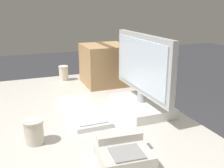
% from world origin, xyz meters
% --- Properties ---
extents(monitor, '(0.55, 0.23, 0.40)m').
position_xyz_m(monitor, '(-0.05, 0.27, 0.87)').
color(monitor, white).
rests_on(monitor, office_desk).
extents(keyboard, '(0.45, 0.17, 0.03)m').
position_xyz_m(keyboard, '(-0.13, -0.03, 0.73)').
color(keyboard, silver).
rests_on(keyboard, office_desk).
extents(desk_phone, '(0.19, 0.20, 0.08)m').
position_xyz_m(desk_phone, '(0.35, -0.01, 0.75)').
color(desk_phone, beige).
rests_on(desk_phone, office_desk).
extents(paper_cup_left, '(0.07, 0.07, 0.11)m').
position_xyz_m(paper_cup_left, '(-0.77, 0.00, 0.77)').
color(paper_cup_left, beige).
rests_on(paper_cup_left, office_desk).
extents(paper_cup_right, '(0.08, 0.08, 0.10)m').
position_xyz_m(paper_cup_right, '(0.11, -0.30, 0.77)').
color(paper_cup_right, beige).
rests_on(paper_cup_right, office_desk).
extents(cardboard_box, '(0.30, 0.30, 0.28)m').
position_xyz_m(cardboard_box, '(-0.58, 0.26, 0.86)').
color(cardboard_box, tan).
rests_on(cardboard_box, office_desk).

